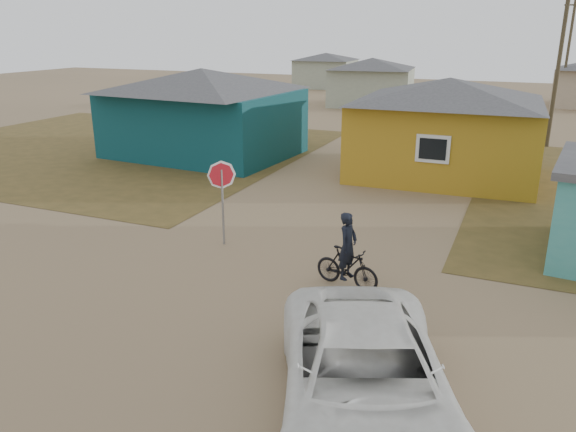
# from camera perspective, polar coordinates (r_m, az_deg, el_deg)

# --- Properties ---
(ground) EXTENTS (120.00, 120.00, 0.00)m
(ground) POSITION_cam_1_polar(r_m,az_deg,el_deg) (12.09, -7.11, -9.85)
(ground) COLOR #896F4F
(grass_nw) EXTENTS (20.00, 18.00, 0.00)m
(grass_nw) POSITION_cam_1_polar(r_m,az_deg,el_deg) (30.04, -17.98, 6.67)
(grass_nw) COLOR brown
(grass_nw) RESTS_ON ground
(house_teal) EXTENTS (8.93, 7.08, 4.00)m
(house_teal) POSITION_cam_1_polar(r_m,az_deg,el_deg) (26.86, -8.62, 10.49)
(house_teal) COLOR #0B373D
(house_teal) RESTS_ON ground
(house_yellow) EXTENTS (7.72, 6.76, 3.90)m
(house_yellow) POSITION_cam_1_polar(r_m,az_deg,el_deg) (23.60, 15.78, 8.79)
(house_yellow) COLOR #AD801A
(house_yellow) RESTS_ON ground
(house_pale_west) EXTENTS (7.04, 6.15, 3.60)m
(house_pale_west) POSITION_cam_1_polar(r_m,az_deg,el_deg) (44.79, 8.48, 13.39)
(house_pale_west) COLOR #9AA28B
(house_pale_west) RESTS_ON ground
(house_pale_north) EXTENTS (6.28, 5.81, 3.40)m
(house_pale_north) POSITION_cam_1_polar(r_m,az_deg,el_deg) (58.60, 3.85, 14.61)
(house_pale_north) COLOR #9AA28B
(house_pale_north) RESTS_ON ground
(utility_pole_near) EXTENTS (1.40, 0.20, 8.00)m
(utility_pole_near) POSITION_cam_1_polar(r_m,az_deg,el_deg) (31.17, 25.81, 13.86)
(utility_pole_near) COLOR #453B29
(utility_pole_near) RESTS_ON ground
(utility_pole_far) EXTENTS (1.40, 0.20, 8.00)m
(utility_pole_far) POSITION_cam_1_polar(r_m,az_deg,el_deg) (47.18, 26.57, 14.75)
(utility_pole_far) COLOR #453B29
(utility_pole_far) RESTS_ON ground
(stop_sign) EXTENTS (0.76, 0.24, 2.38)m
(stop_sign) POSITION_cam_1_polar(r_m,az_deg,el_deg) (15.23, -6.73, 3.32)
(stop_sign) COLOR gray
(stop_sign) RESTS_ON ground
(cyclist) EXTENTS (1.66, 0.76, 1.81)m
(cyclist) POSITION_cam_1_polar(r_m,az_deg,el_deg) (12.99, 6.04, -4.51)
(cyclist) COLOR black
(cyclist) RESTS_ON ground
(vehicle) EXTENTS (4.38, 5.97, 1.51)m
(vehicle) POSITION_cam_1_polar(r_m,az_deg,el_deg) (8.77, 7.89, -16.16)
(vehicle) COLOR white
(vehicle) RESTS_ON ground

